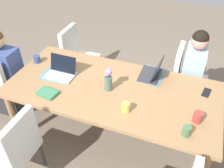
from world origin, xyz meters
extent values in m
plane|color=#756656|center=(0.00, 0.00, 0.00)|extent=(10.00, 10.00, 0.00)
cube|color=#9E754C|center=(0.00, 0.00, 0.74)|extent=(2.26, 1.06, 0.04)
cylinder|color=#9E754C|center=(-1.05, -0.45, 0.36)|extent=(0.07, 0.07, 0.72)
cylinder|color=#9E754C|center=(1.05, -0.45, 0.36)|extent=(0.07, 0.07, 0.72)
cylinder|color=#9E754C|center=(1.05, 0.45, 0.36)|extent=(0.07, 0.07, 0.72)
cube|color=silver|center=(1.48, 0.03, 0.41)|extent=(0.44, 0.44, 0.08)
cylinder|color=#333338|center=(1.67, -0.16, 0.18)|extent=(0.04, 0.04, 0.37)
cylinder|color=#333338|center=(1.29, -0.16, 0.18)|extent=(0.04, 0.04, 0.37)
cylinder|color=#333338|center=(1.29, 0.22, 0.18)|extent=(0.04, 0.04, 0.37)
cube|color=#2D2D33|center=(1.42, 0.03, 0.23)|extent=(0.34, 0.36, 0.45)
cube|color=#384C84|center=(1.42, 0.03, 0.70)|extent=(0.40, 0.24, 0.50)
cube|color=silver|center=(-0.77, -0.85, 0.41)|extent=(0.44, 0.44, 0.08)
cube|color=silver|center=(-0.58, -0.85, 0.68)|extent=(0.06, 0.42, 0.45)
cylinder|color=#333338|center=(-0.96, -1.04, 0.18)|extent=(0.04, 0.04, 0.37)
cylinder|color=#333338|center=(-0.96, -0.66, 0.18)|extent=(0.04, 0.04, 0.37)
cylinder|color=#333338|center=(-0.58, -1.04, 0.18)|extent=(0.04, 0.04, 0.37)
cylinder|color=#333338|center=(-0.58, -0.66, 0.18)|extent=(0.04, 0.04, 0.37)
cube|color=#2D2D33|center=(-0.77, -0.79, 0.23)|extent=(0.36, 0.34, 0.45)
cube|color=#99B7CC|center=(-0.77, -0.79, 0.70)|extent=(0.24, 0.40, 0.50)
sphere|color=#E0927C|center=(-0.77, -0.79, 1.07)|extent=(0.20, 0.20, 0.20)
sphere|color=black|center=(-0.77, -0.79, 1.10)|extent=(0.19, 0.19, 0.19)
cube|color=silver|center=(0.74, 0.86, 0.41)|extent=(0.44, 0.44, 0.08)
cube|color=silver|center=(0.55, 0.86, 0.68)|extent=(0.06, 0.42, 0.45)
cylinder|color=#333338|center=(0.93, 0.67, 0.18)|extent=(0.04, 0.04, 0.37)
cylinder|color=#333338|center=(0.55, 0.67, 0.18)|extent=(0.04, 0.04, 0.37)
cube|color=silver|center=(0.80, -0.84, 0.41)|extent=(0.44, 0.44, 0.08)
cube|color=silver|center=(0.99, -0.84, 0.68)|extent=(0.06, 0.42, 0.45)
cylinder|color=#333338|center=(0.61, -1.03, 0.18)|extent=(0.04, 0.04, 0.37)
cylinder|color=#333338|center=(0.61, -0.65, 0.18)|extent=(0.04, 0.04, 0.37)
cylinder|color=#333338|center=(0.99, -1.03, 0.18)|extent=(0.04, 0.04, 0.37)
cylinder|color=#333338|center=(0.99, -0.65, 0.18)|extent=(0.04, 0.04, 0.37)
cylinder|color=#4C6B60|center=(0.03, 0.04, 0.84)|extent=(0.08, 0.08, 0.16)
sphere|color=#B27AC6|center=(0.03, 0.04, 0.97)|extent=(0.07, 0.07, 0.07)
cylinder|color=#477A3D|center=(0.03, 0.04, 0.94)|extent=(0.01, 0.01, 0.05)
sphere|color=#B27AC6|center=(0.04, 0.05, 0.97)|extent=(0.04, 0.04, 0.04)
cylinder|color=#477A3D|center=(0.04, 0.05, 0.94)|extent=(0.01, 0.01, 0.05)
sphere|color=#B27AC6|center=(0.01, 0.05, 0.99)|extent=(0.06, 0.06, 0.06)
cylinder|color=#477A3D|center=(0.01, 0.05, 0.96)|extent=(0.01, 0.01, 0.08)
sphere|color=#B27AC6|center=(0.02, 0.04, 1.00)|extent=(0.05, 0.05, 0.05)
cylinder|color=#477A3D|center=(0.02, 0.04, 0.96)|extent=(0.01, 0.01, 0.08)
sphere|color=#B27AC6|center=(0.04, 0.01, 0.95)|extent=(0.07, 0.07, 0.07)
cylinder|color=#477A3D|center=(0.04, 0.01, 0.94)|extent=(0.01, 0.01, 0.04)
cube|color=slate|center=(0.66, 0.01, 0.76)|extent=(0.37, 0.28, 0.00)
cube|color=slate|center=(-0.35, -0.37, 0.76)|extent=(0.29, 0.38, 0.00)
cube|color=#38383D|center=(-0.32, -0.36, 0.77)|extent=(0.22, 0.32, 0.02)
cube|color=black|center=(-0.40, -0.36, 0.87)|extent=(0.08, 0.31, 0.19)
cube|color=silver|center=(0.62, 0.01, 0.77)|extent=(0.32, 0.22, 0.02)
cube|color=black|center=(0.62, -0.07, 0.87)|extent=(0.31, 0.07, 0.19)
cylinder|color=#33477A|center=(1.03, -0.14, 0.80)|extent=(0.09, 0.09, 0.09)
cylinder|color=#DBC64C|center=(-0.25, 0.28, 0.81)|extent=(0.08, 0.08, 0.10)
cylinder|color=#AD3D38|center=(-0.89, 0.18, 0.81)|extent=(0.08, 0.08, 0.11)
cylinder|color=#47704C|center=(-0.82, 0.37, 0.81)|extent=(0.07, 0.07, 0.10)
cube|color=#3D7F56|center=(0.58, 0.34, 0.78)|extent=(0.22, 0.17, 0.03)
cube|color=black|center=(-0.95, -0.27, 0.76)|extent=(0.10, 0.16, 0.01)
camera|label=1|loc=(-0.72, 1.89, 2.41)|focal=39.27mm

